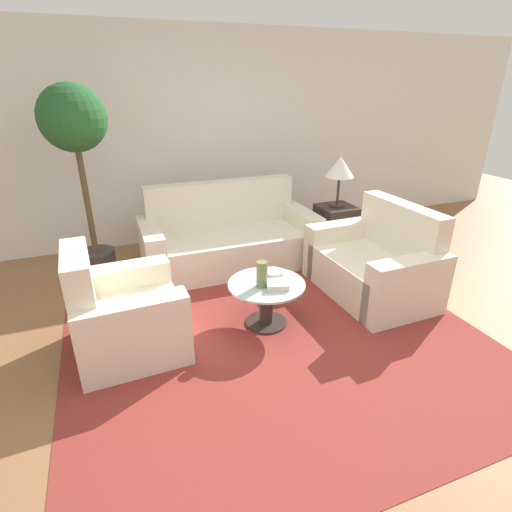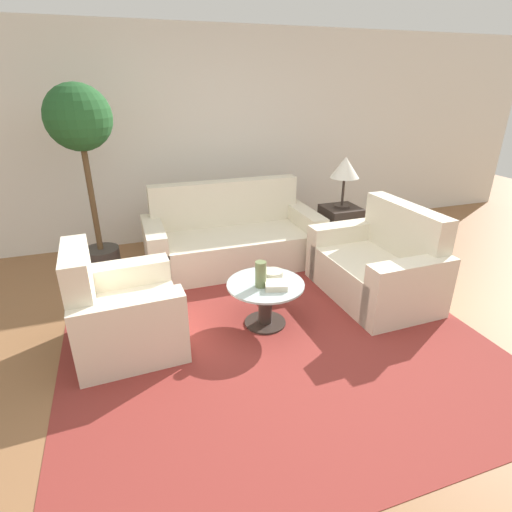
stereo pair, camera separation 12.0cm
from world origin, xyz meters
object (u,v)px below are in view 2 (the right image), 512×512
armchair (120,315)px  potted_plant (82,141)px  vase (261,274)px  table_lamp (345,169)px  coffee_table (265,298)px  sofa_main (232,239)px  bowl (273,274)px  book_stack (276,285)px  loveseat (379,268)px

armchair → potted_plant: 1.88m
vase → table_lamp: bearing=40.1°
table_lamp → coffee_table: bearing=-139.7°
sofa_main → bowl: sofa_main is taller
armchair → coffee_table: size_ratio=1.33×
sofa_main → book_stack: (-0.03, -1.47, 0.14)m
table_lamp → bowl: 1.80m
loveseat → vase: bearing=-83.1°
table_lamp → potted_plant: size_ratio=0.30×
sofa_main → book_stack: size_ratio=8.95×
loveseat → table_lamp: (0.15, 1.03, 0.77)m
table_lamp → potted_plant: 2.80m
armchair → potted_plant: potted_plant is taller
armchair → book_stack: size_ratio=4.05×
coffee_table → loveseat: bearing=7.1°
sofa_main → table_lamp: (1.32, -0.18, 0.77)m
loveseat → coffee_table: (-1.25, -0.16, -0.03)m
coffee_table → book_stack: book_stack is taller
sofa_main → potted_plant: bearing=172.5°
table_lamp → bowl: table_lamp is taller
bowl → loveseat: bearing=2.8°
vase → book_stack: 0.16m
book_stack → coffee_table: bearing=133.0°
loveseat → book_stack: loveseat is taller
vase → armchair: bearing=174.6°
coffee_table → vase: (-0.06, -0.04, 0.25)m
armchair → coffee_table: bearing=-96.1°
bowl → potted_plant: bearing=135.1°
potted_plant → armchair: bearing=-83.8°
armchair → potted_plant: bearing=3.4°
loveseat → coffee_table: bearing=-84.4°
sofa_main → armchair: 1.82m
vase → bowl: vase is taller
armchair → book_stack: armchair is taller
coffee_table → potted_plant: size_ratio=0.34×
coffee_table → vase: size_ratio=2.95×
potted_plant → bowl: 2.29m
table_lamp → potted_plant: potted_plant is taller
vase → book_stack: vase is taller
potted_plant → vase: potted_plant is taller
book_stack → armchair: bearing=-171.2°
table_lamp → bowl: (-1.30, -1.09, -0.62)m
armchair → loveseat: size_ratio=0.70×
potted_plant → bowl: size_ratio=11.04×
bowl → book_stack: 0.21m
coffee_table → bowl: bowl is taller
vase → bowl: (0.16, 0.14, -0.09)m
coffee_table → potted_plant: 2.37m
coffee_table → book_stack: size_ratio=3.05×
loveseat → book_stack: (-1.20, -0.26, 0.14)m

